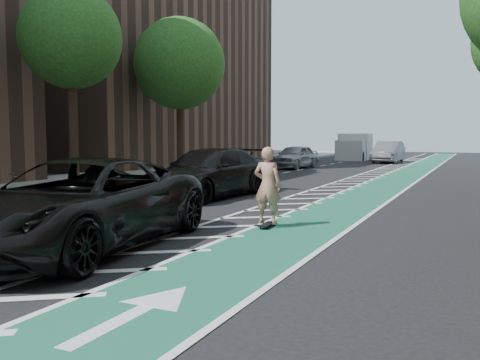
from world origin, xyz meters
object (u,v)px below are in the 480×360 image
Objects in this scene: suv_far at (209,173)px; barrel_a at (134,192)px; suv_near at (79,204)px; skateboarder at (268,185)px.

suv_far is 6.85× the size of barrel_a.
suv_near is 7.99m from suv_far.
skateboarder is 0.31× the size of suv_far.
skateboarder is 5.96m from suv_far.
skateboarder reaches higher than suv_near.
suv_far is at bearing -51.18° from skateboarder.
suv_near is at bearing 52.82° from skateboarder.
skateboarder is at bearing -43.84° from suv_far.
skateboarder is 5.45m from barrel_a.
suv_near is 5.95m from barrel_a.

